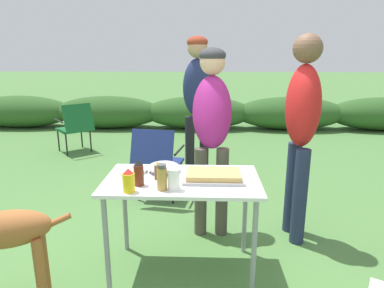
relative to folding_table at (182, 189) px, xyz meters
name	(u,v)px	position (x,y,z in m)	size (l,w,h in m)	color
ground_plane	(183,270)	(0.00, 0.00, -0.66)	(60.00, 60.00, 0.00)	#4C7A3D
shrub_hedge	(198,113)	(0.00, 5.15, -0.31)	(14.40, 0.90, 0.70)	#2D5623
folding_table	(182,189)	(0.00, 0.00, 0.00)	(1.10, 0.64, 0.74)	white
food_tray	(213,176)	(0.22, 0.00, 0.10)	(0.43, 0.29, 0.06)	#9E9EA3
plate_stack	(133,170)	(-0.38, 0.13, 0.09)	(0.22, 0.22, 0.03)	white
mixing_bowl	(164,167)	(-0.15, 0.14, 0.11)	(0.24, 0.24, 0.07)	silver
paper_cup_stack	(174,179)	(-0.04, -0.20, 0.15)	(0.08, 0.08, 0.14)	white
beer_bottle	(158,171)	(-0.17, -0.01, 0.14)	(0.06, 0.06, 0.13)	brown
bbq_sauce_bottle	(139,173)	(-0.28, -0.13, 0.16)	(0.07, 0.07, 0.18)	#562314
spice_jar	(162,177)	(-0.12, -0.21, 0.16)	(0.07, 0.07, 0.18)	#B2893D
mustard_bottle	(129,181)	(-0.32, -0.25, 0.15)	(0.08, 0.08, 0.16)	yellow
standing_person_in_olive_jacket	(212,118)	(0.22, 0.68, 0.39)	(0.35, 0.48, 1.66)	#4C473D
standing_person_with_beanie	(302,121)	(0.96, 0.55, 0.40)	(0.30, 0.40, 1.76)	#232D4C
standing_person_in_navy_coat	(197,93)	(0.06, 1.88, 0.48)	(0.44, 0.39, 1.81)	black
camp_chair_green_behind_table	(157,159)	(-0.37, 1.32, -0.20)	(0.56, 0.66, 0.83)	navy
camp_chair_near_hedge	(75,126)	(-1.96, 3.11, -0.20)	(0.73, 0.75, 0.83)	#19602D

